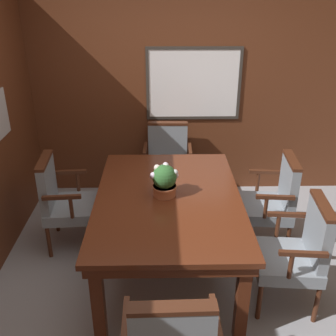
# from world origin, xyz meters

# --- Properties ---
(ground_plane) EXTENTS (14.00, 14.00, 0.00)m
(ground_plane) POSITION_xyz_m (0.00, 0.00, 0.00)
(ground_plane) COLOR #93969E
(wall_back) EXTENTS (7.20, 0.08, 2.45)m
(wall_back) POSITION_xyz_m (0.00, 1.92, 1.23)
(wall_back) COLOR #5B2D19
(wall_back) RESTS_ON ground_plane
(dining_table) EXTENTS (1.25, 1.82, 0.78)m
(dining_table) POSITION_xyz_m (-0.05, 0.28, 0.68)
(dining_table) COLOR #562614
(dining_table) RESTS_ON ground_plane
(chair_right_far) EXTENTS (0.55, 0.59, 0.95)m
(chair_right_far) POSITION_xyz_m (0.99, 0.67, 0.51)
(chair_right_far) COLOR #472314
(chair_right_far) RESTS_ON ground_plane
(chair_head_far) EXTENTS (0.57, 0.52, 0.95)m
(chair_head_far) POSITION_xyz_m (-0.04, 1.61, 0.51)
(chair_head_far) COLOR #472314
(chair_head_far) RESTS_ON ground_plane
(chair_left_far) EXTENTS (0.54, 0.59, 0.95)m
(chair_left_far) POSITION_xyz_m (-1.08, 0.71, 0.51)
(chair_left_far) COLOR #472314
(chair_left_far) RESTS_ON ground_plane
(chair_right_near) EXTENTS (0.55, 0.59, 0.95)m
(chair_right_near) POSITION_xyz_m (0.97, -0.15, 0.51)
(chair_right_near) COLOR #472314
(chair_right_near) RESTS_ON ground_plane
(potted_plant) EXTENTS (0.25, 0.22, 0.29)m
(potted_plant) POSITION_xyz_m (-0.09, 0.31, 0.92)
(potted_plant) COLOR #B2603D
(potted_plant) RESTS_ON dining_table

